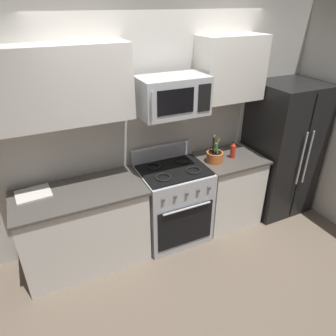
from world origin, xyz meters
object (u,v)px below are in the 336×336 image
object	(u,v)px
utensil_crock	(215,156)
cutting_board	(33,194)
bottle_hot_sauce	(233,150)
range_oven	(173,203)
microwave	(172,96)
refrigerator	(281,149)

from	to	relation	value
utensil_crock	cutting_board	bearing A→B (deg)	175.47
cutting_board	bottle_hot_sauce	bearing A→B (deg)	-3.98
bottle_hot_sauce	range_oven	bearing A→B (deg)	178.68
range_oven	microwave	bearing A→B (deg)	90.09
microwave	bottle_hot_sauce	bearing A→B (deg)	-3.36
refrigerator	microwave	size ratio (longest dim) A/B	2.50
utensil_crock	microwave	bearing A→B (deg)	174.88
microwave	utensil_crock	bearing A→B (deg)	-5.12
range_oven	bottle_hot_sauce	world-z (taller)	bottle_hot_sauce
utensil_crock	cutting_board	size ratio (longest dim) A/B	0.98
microwave	cutting_board	xyz separation A→B (m)	(-1.45, 0.11, -0.82)
range_oven	microwave	xyz separation A→B (m)	(-0.00, 0.03, 1.27)
cutting_board	microwave	bearing A→B (deg)	-4.32
utensil_crock	cutting_board	xyz separation A→B (m)	(-1.98, 0.16, -0.06)
refrigerator	utensil_crock	bearing A→B (deg)	-179.88
range_oven	cutting_board	world-z (taller)	range_oven
microwave	cutting_board	distance (m)	1.67
range_oven	utensil_crock	size ratio (longest dim) A/B	3.42
range_oven	microwave	world-z (taller)	microwave
refrigerator	cutting_board	size ratio (longest dim) A/B	5.31
range_oven	utensil_crock	world-z (taller)	utensil_crock
cutting_board	refrigerator	bearing A→B (deg)	-2.94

